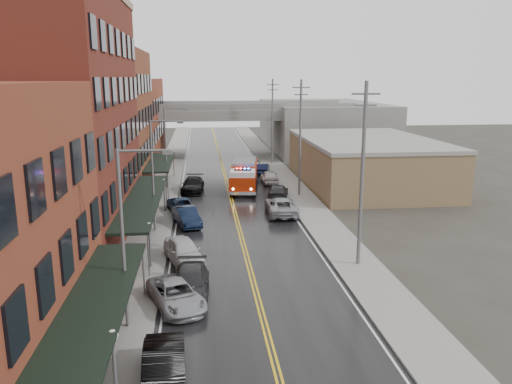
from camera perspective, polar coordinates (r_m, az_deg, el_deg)
road at (r=46.92m, az=-2.52°, el=-2.09°), size 11.00×160.00×0.02m
sidewalk_left at (r=47.00m, az=-11.44°, el=-2.23°), size 3.00×160.00×0.15m
sidewalk_right at (r=47.92m, az=6.22°, el=-1.75°), size 3.00×160.00×0.15m
curb_left at (r=46.88m, az=-9.43°, el=-2.19°), size 0.30×160.00×0.15m
curb_right at (r=47.60m, az=4.28°, el=-1.81°), size 0.30×160.00×0.15m
brick_building_b at (r=39.71m, az=-21.61°, el=7.46°), size 9.00×20.00×18.00m
brick_building_c at (r=56.85m, az=-16.97°, el=7.68°), size 9.00×15.00×15.00m
brick_building_far at (r=74.19m, az=-14.49°, el=7.78°), size 9.00×20.00×12.00m
tan_building at (r=59.18m, az=12.44°, el=3.24°), size 14.00×22.00×5.00m
right_far_block at (r=88.14m, az=7.48°, el=7.53°), size 18.00×30.00×8.00m
awning_0 at (r=21.77m, az=-18.14°, el=-12.72°), size 2.60×16.00×3.09m
awning_1 at (r=39.56m, az=-12.75°, el=-0.80°), size 2.60×18.00×3.09m
awning_2 at (r=56.64m, az=-10.88°, el=3.38°), size 2.60×13.00×3.09m
globe_lamp_0 at (r=20.13m, az=-15.99°, el=-16.96°), size 0.44×0.44×3.12m
globe_lamp_1 at (r=32.91m, az=-12.08°, el=-4.79°), size 0.44×0.44×3.12m
globe_lamp_2 at (r=46.40m, az=-10.46°, el=0.46°), size 0.44×0.44×3.12m
street_lamp_0 at (r=24.50m, az=-14.50°, el=-4.07°), size 2.64×0.22×9.00m
street_lamp_1 at (r=39.99m, az=-11.41°, el=2.62°), size 2.64×0.22×9.00m
street_lamp_2 at (r=55.77m, az=-10.05°, el=5.56°), size 2.64×0.22×9.00m
utility_pole_0 at (r=32.42m, az=12.05°, el=2.23°), size 1.80×0.24×12.00m
utility_pole_1 at (r=51.57m, az=5.08°, el=6.37°), size 1.80×0.24×12.00m
utility_pole_2 at (r=71.19m, az=1.88°, el=8.22°), size 1.80×0.24×12.00m
overpass at (r=77.52m, az=-4.20°, el=8.35°), size 40.00×10.00×7.50m
fire_truck at (r=55.08m, az=-1.38°, el=1.99°), size 4.36×8.91×3.15m
parked_car_left_1 at (r=21.48m, az=-10.45°, el=-19.30°), size 1.92×4.91×1.59m
parked_car_left_2 at (r=27.93m, az=-9.14°, el=-11.51°), size 3.81×5.48×1.39m
parked_car_left_3 at (r=29.12m, az=-7.57°, el=-10.27°), size 2.38×5.31×1.51m
parked_car_left_4 at (r=33.99m, az=-8.26°, el=-6.70°), size 3.30×5.21×1.65m
parked_car_left_5 at (r=42.42m, az=-7.94°, el=-2.79°), size 2.76×4.87×1.52m
parked_car_left_6 at (r=46.25m, az=-8.47°, el=-1.61°), size 3.17×5.12×1.32m
parked_car_left_7 at (r=54.69m, az=-7.25°, el=0.83°), size 2.71×5.61×1.57m
parked_car_right_0 at (r=45.32m, az=2.88°, el=-1.61°), size 2.82×5.80×1.59m
parked_car_right_1 at (r=51.32m, az=2.52°, el=0.04°), size 2.98×5.23×1.43m
parked_car_right_2 at (r=58.69m, az=1.56°, el=1.76°), size 1.96×4.64×1.57m
parked_car_right_3 at (r=64.55m, az=0.82°, el=2.68°), size 2.22×4.24×1.33m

